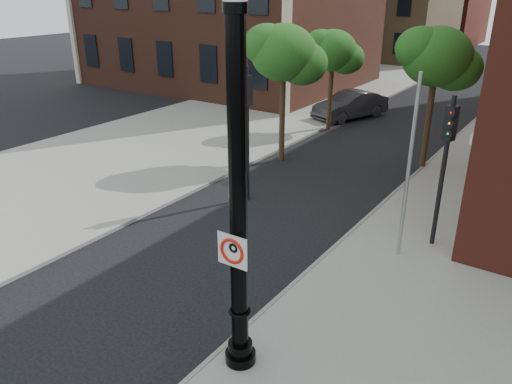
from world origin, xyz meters
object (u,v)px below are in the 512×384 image
Objects in this scene: lamppost at (238,215)px; no_parking_sign at (232,251)px; traffic_signal_left at (247,113)px; parked_car at (350,105)px; traffic_signal_right at (446,149)px.

lamppost reaches higher than no_parking_sign.
lamppost is 11.45× the size of no_parking_sign.
traffic_signal_left is at bearing 124.47° from lamppost.
lamppost reaches higher than parked_car.
parked_car is (-6.48, 19.38, -1.96)m from no_parking_sign.
no_parking_sign reaches higher than parked_car.
parked_car is (-6.48, 19.20, -2.58)m from lamppost.
traffic_signal_right is (6.35, 0.23, -0.13)m from traffic_signal_left.
parked_car is at bearing 107.21° from no_parking_sign.
lamppost is 1.64× the size of traffic_signal_right.
no_parking_sign is at bearing -84.76° from traffic_signal_right.
lamppost is 20.42m from parked_car.
lamppost reaches higher than traffic_signal_right.
lamppost is 0.65m from no_parking_sign.
traffic_signal_left is at bearing -159.37° from traffic_signal_right.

